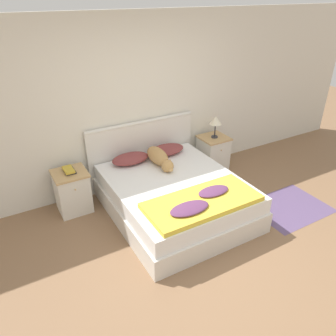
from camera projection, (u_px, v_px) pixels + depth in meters
name	position (u px, v px, depth m)	size (l,w,h in m)	color
ground_plane	(215.00, 260.00, 3.82)	(16.00, 16.00, 0.00)	#896647
wall_back	(134.00, 105.00, 4.82)	(9.00, 0.06, 2.55)	silver
bed	(175.00, 197.00, 4.52)	(1.69, 1.99, 0.51)	silver
headboard	(142.00, 151.00, 5.16)	(1.77, 0.06, 1.03)	silver
nightstand_left	(72.00, 191.00, 4.55)	(0.45, 0.45, 0.60)	silver
nightstand_right	(213.00, 153.00, 5.60)	(0.45, 0.45, 0.60)	silver
pillow_left	(130.00, 159.00, 4.82)	(0.56, 0.34, 0.13)	brown
pillow_right	(167.00, 150.00, 5.09)	(0.56, 0.34, 0.13)	brown
quilt	(202.00, 202.00, 3.89)	(1.40, 0.63, 0.11)	yellow
dog	(159.00, 158.00, 4.75)	(0.23, 0.74, 0.24)	tan
book_stack	(69.00, 170.00, 4.41)	(0.15, 0.24, 0.05)	#232328
table_lamp	(216.00, 121.00, 5.31)	(0.20, 0.20, 0.37)	#2D2D33
rug	(289.00, 207.00, 4.73)	(1.07, 0.83, 0.00)	#604C75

